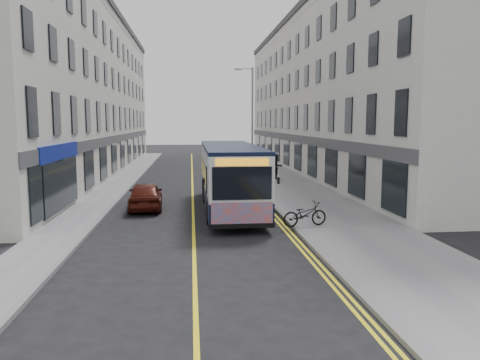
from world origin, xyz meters
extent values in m
plane|color=black|center=(0.00, 0.00, 0.00)|extent=(140.00, 140.00, 0.00)
cube|color=gray|center=(6.25, 12.00, 0.06)|extent=(4.50, 64.00, 0.12)
cube|color=gray|center=(-5.00, 12.00, 0.06)|extent=(2.00, 64.00, 0.12)
cube|color=slate|center=(4.00, 12.00, 0.07)|extent=(0.18, 64.00, 0.13)
cube|color=slate|center=(-4.00, 12.00, 0.07)|extent=(0.18, 64.00, 0.13)
cube|color=yellow|center=(0.00, 12.00, 0.00)|extent=(0.12, 64.00, 0.01)
cube|color=yellow|center=(3.55, 12.00, 0.00)|extent=(0.10, 64.00, 0.01)
cube|color=yellow|center=(3.75, 12.00, 0.00)|extent=(0.10, 64.00, 0.01)
cube|color=silver|center=(11.50, 21.00, 6.50)|extent=(6.00, 46.00, 13.00)
cube|color=silver|center=(-9.00, 21.00, 6.50)|extent=(6.00, 46.00, 13.00)
cylinder|color=#909498|center=(4.25, 14.00, 4.00)|extent=(0.14, 0.14, 8.00)
cylinder|color=#909498|center=(3.75, 14.00, 7.90)|extent=(1.00, 0.08, 0.08)
cube|color=#909498|center=(3.25, 14.00, 7.85)|extent=(0.50, 0.18, 0.12)
cube|color=black|center=(1.79, 3.46, 0.78)|extent=(2.44, 10.75, 0.88)
cube|color=silver|center=(1.79, 3.46, 2.10)|extent=(2.44, 10.75, 1.76)
cube|color=black|center=(1.79, 3.46, 3.06)|extent=(2.46, 10.75, 0.16)
cube|color=black|center=(0.55, 4.05, 1.91)|extent=(0.04, 8.41, 1.12)
cube|color=black|center=(3.03, 4.05, 1.91)|extent=(0.04, 8.41, 1.12)
cube|color=black|center=(1.79, -1.94, 2.00)|extent=(2.20, 0.04, 1.22)
cube|color=#F04014|center=(1.79, -1.94, 0.83)|extent=(2.30, 0.04, 0.93)
cube|color=orange|center=(1.79, -1.95, 2.79)|extent=(1.96, 0.04, 0.27)
cylinder|color=black|center=(0.68, 0.23, 0.49)|extent=(0.27, 0.98, 0.98)
cylinder|color=black|center=(2.89, 0.23, 0.49)|extent=(0.27, 0.98, 0.98)
cylinder|color=black|center=(0.68, 5.61, 0.49)|extent=(0.27, 0.98, 0.98)
cylinder|color=black|center=(2.89, 5.61, 0.49)|extent=(0.27, 0.98, 0.98)
cylinder|color=black|center=(0.68, 7.37, 0.49)|extent=(0.27, 0.98, 0.98)
cylinder|color=black|center=(2.89, 7.37, 0.49)|extent=(0.27, 0.98, 0.98)
imported|color=black|center=(4.40, -0.96, 0.61)|extent=(1.95, 1.03, 0.97)
imported|color=brown|center=(4.65, 12.72, 1.12)|extent=(0.75, 0.51, 2.00)
imported|color=black|center=(6.04, 14.16, 1.04)|extent=(1.09, 0.99, 1.83)
imported|color=silver|center=(2.95, 20.08, 0.76)|extent=(1.66, 4.66, 1.53)
imported|color=#4E150D|center=(-2.30, 4.10, 0.68)|extent=(1.81, 4.04, 1.35)
camera|label=1|loc=(-0.05, -18.80, 4.24)|focal=35.00mm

